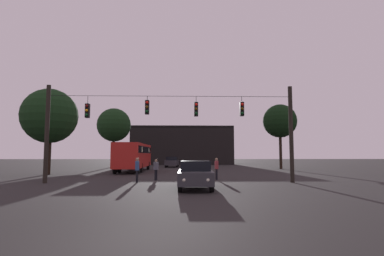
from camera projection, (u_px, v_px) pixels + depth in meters
name	position (u px, v px, depth m)	size (l,w,h in m)	color
ground_plane	(175.00, 173.00, 30.40)	(168.00, 168.00, 0.00)	black
overhead_signal_span	(170.00, 126.00, 20.19)	(16.67, 0.44, 6.52)	black
city_bus	(134.00, 154.00, 33.04)	(2.57, 11.00, 3.00)	#B21E19
car_near_right	(196.00, 174.00, 16.53)	(1.92, 4.38, 1.52)	#2D2D33
car_far_left	(172.00, 162.00, 43.65)	(1.98, 4.40, 1.52)	#2D2D33
pedestrian_crossing_left	(137.00, 169.00, 20.03)	(0.26, 0.37, 1.65)	black
pedestrian_crossing_center	(217.00, 167.00, 22.21)	(0.25, 0.36, 1.62)	black
pedestrian_crossing_right	(156.00, 168.00, 21.90)	(0.36, 0.42, 1.53)	black
corner_building	(182.00, 146.00, 58.91)	(18.43, 12.18, 6.95)	black
tree_left_silhouette	(114.00, 125.00, 44.87)	(4.98, 4.98, 8.73)	black
tree_behind_building	(280.00, 121.00, 38.78)	(4.30, 4.30, 8.31)	black
tree_right_far	(50.00, 116.00, 28.04)	(5.08, 5.08, 7.99)	black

